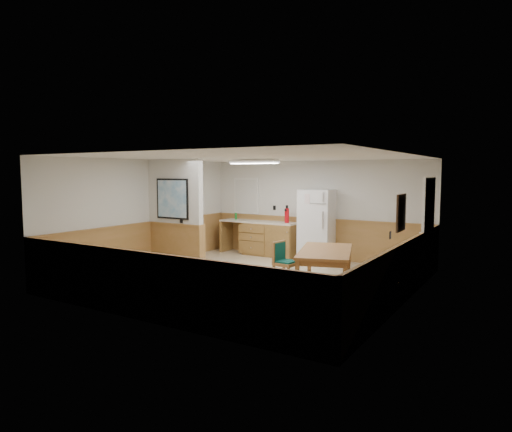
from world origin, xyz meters
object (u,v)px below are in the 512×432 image
Objects in this scene: dining_bench at (396,280)px; fire_extinguisher at (287,215)px; refrigerator at (317,225)px; dining_chair at (283,259)px; soap_bottle at (236,216)px; dining_table at (325,255)px.

fire_extinguisher is (-3.47, 2.53, 0.76)m from dining_bench.
refrigerator reaches higher than dining_bench.
dining_chair is at bearing -78.57° from fire_extinguisher.
refrigerator is 2.10× the size of dining_chair.
refrigerator is at bearing 105.70° from dining_chair.
fire_extinguisher is (-1.29, 2.62, 0.61)m from dining_chair.
refrigerator is 9.41× the size of soap_bottle.
soap_bottle is at bearing 174.71° from refrigerator.
dining_table is at bearing -64.48° from fire_extinguisher.
dining_chair is 1.86× the size of fire_extinguisher.
dining_bench is at bearing -50.88° from fire_extinguisher.
dining_chair is at bearing 166.68° from dining_table.
dining_chair reaches higher than dining_bench.
refrigerator is at bearing -1.34° from soap_bottle.
soap_bottle is (-1.59, -0.01, -0.11)m from fire_extinguisher.
dining_table is at bearing -66.58° from refrigerator.
fire_extinguisher is at bearing 0.32° from soap_bottle.
soap_bottle reaches higher than dining_bench.
refrigerator is at bearing 131.85° from dining_bench.
fire_extinguisher reaches higher than dining_bench.
dining_table is 4.49× the size of fire_extinguisher.
dining_table reaches higher than dining_bench.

